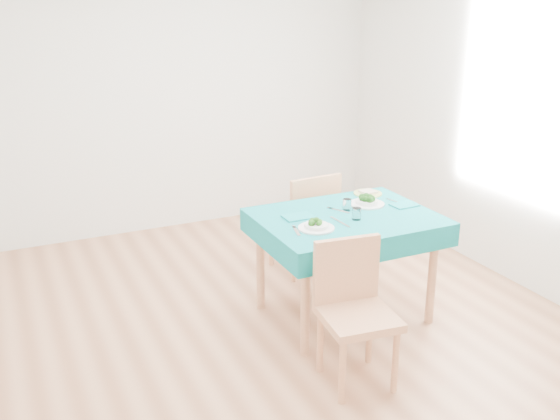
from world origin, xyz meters
name	(u,v)px	position (x,y,z in m)	size (l,w,h in m)	color
room_shell	(280,135)	(0.00, 0.00, 1.35)	(4.02, 4.52, 2.73)	#935C3D
table	(345,266)	(0.47, -0.06, 0.38)	(1.19, 0.91, 0.76)	#0A6A6F
chair_near	(359,304)	(0.12, -0.80, 0.51)	(0.41, 0.45, 1.03)	tan
chair_far	(302,205)	(0.57, 0.79, 0.57)	(0.45, 0.50, 1.13)	tan
bowl_near	(316,224)	(0.16, -0.20, 0.79)	(0.24, 0.24, 0.07)	white
bowl_far	(367,200)	(0.73, 0.08, 0.80)	(0.25, 0.25, 0.08)	white
fork_near	(297,231)	(0.03, -0.18, 0.76)	(0.02, 0.17, 0.00)	silver
knife_near	(340,222)	(0.37, -0.15, 0.76)	(0.02, 0.23, 0.00)	silver
fork_far	(339,211)	(0.48, 0.05, 0.76)	(0.02, 0.17, 0.00)	silver
knife_far	(398,202)	(0.96, 0.02, 0.76)	(0.02, 0.21, 0.00)	silver
napkin_near	(298,217)	(0.16, 0.04, 0.76)	(0.20, 0.14, 0.01)	#0E767A
napkin_far	(404,205)	(0.96, -0.06, 0.76)	(0.19, 0.13, 0.01)	#0E767A
tumbler_center	(347,204)	(0.54, 0.04, 0.80)	(0.06, 0.06, 0.08)	white
tumbler_side	(357,214)	(0.49, -0.15, 0.80)	(0.06, 0.06, 0.08)	white
side_plate	(368,193)	(0.87, 0.29, 0.76)	(0.21, 0.21, 0.01)	#C2CF65
bread_slice	(368,192)	(0.87, 0.29, 0.78)	(0.11, 0.11, 0.02)	beige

